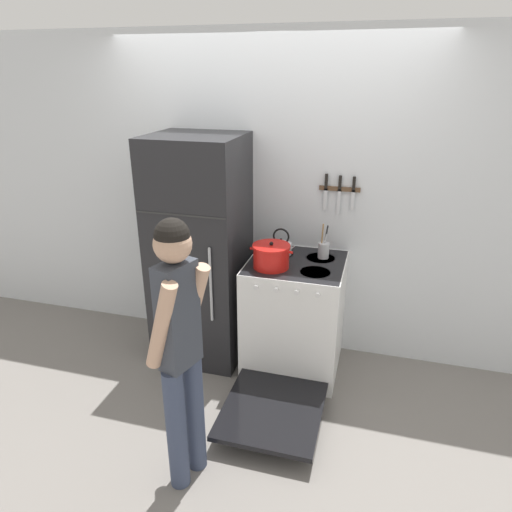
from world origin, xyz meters
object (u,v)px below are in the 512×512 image
Objects in this scene: refrigerator at (200,252)px; tea_kettle at (281,247)px; utensil_jar at (324,250)px; person at (180,343)px; dutch_oven_pot at (271,256)px; stove_range at (294,318)px.

tea_kettle is (0.63, 0.12, 0.06)m from refrigerator.
person is at bearing -112.08° from utensil_jar.
dutch_oven_pot is 1.13m from person.
refrigerator is at bearing -169.29° from tea_kettle.
stove_range is 0.88× the size of person.
tea_kettle is (-0.15, 0.17, 0.52)m from stove_range.
dutch_oven_pot is 1.50× the size of tea_kettle.
person is at bearing -99.62° from tea_kettle.
dutch_oven_pot is at bearing -140.58° from utensil_jar.
utensil_jar reaches higher than tea_kettle.
utensil_jar is at bearing 1.31° from tea_kettle.
stove_range is 0.59m from utensil_jar.
refrigerator reaches higher than dutch_oven_pot.
refrigerator reaches higher than tea_kettle.
utensil_jar is at bearing 39.42° from dutch_oven_pot.
person is (-0.56, -1.39, -0.07)m from utensil_jar.
utensil_jar is 0.17× the size of person.
person is at bearing -107.63° from stove_range.
refrigerator is 1.28× the size of stove_range.
utensil_jar reaches higher than dutch_oven_pot.
refrigerator is 8.63× the size of tea_kettle.
refrigerator is 1.32m from person.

